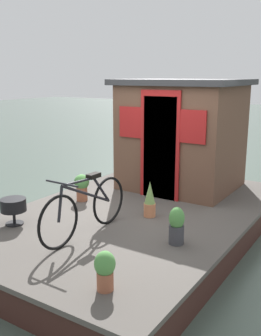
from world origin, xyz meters
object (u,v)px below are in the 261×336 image
bicycle (86,208)px  potted_plant_geranium (82,186)px  potted_plant_fern (105,269)px  potted_plant_sage (177,225)px  houseboat_cabin (182,134)px  potted_plant_rosemary (150,200)px  charcoal_grill (13,206)px

bicycle → potted_plant_geranium: (1.08, 0.96, -0.12)m
potted_plant_fern → potted_plant_sage: (1.34, -0.10, 0.02)m
houseboat_cabin → potted_plant_geranium: 2.07m
potted_plant_geranium → potted_plant_sage: (-0.68, -2.07, -0.02)m
potted_plant_sage → potted_plant_fern: bearing=175.7°
houseboat_cabin → potted_plant_fern: bearing=-165.3°
houseboat_cabin → potted_plant_sage: bearing=-155.5°
potted_plant_fern → potted_plant_geranium: 2.82m
houseboat_cabin → potted_plant_fern: 3.88m
houseboat_cabin → potted_plant_rosemary: (-1.69, -0.31, -0.74)m
potted_plant_geranium → potted_plant_sage: 2.18m
potted_plant_fern → potted_plant_sage: bearing=-4.3°
bicycle → potted_plant_geranium: size_ratio=3.70×
potted_plant_rosemary → charcoal_grill: (-1.30, 1.43, 0.01)m
bicycle → potted_plant_geranium: 1.45m
potted_plant_fern → potted_plant_geranium: potted_plant_geranium is taller
bicycle → charcoal_grill: (-0.25, 1.08, -0.11)m
potted_plant_geranium → charcoal_grill: bearing=175.0°
potted_plant_rosemary → charcoal_grill: 1.93m
potted_plant_rosemary → potted_plant_sage: bearing=-130.7°
potted_plant_rosemary → potted_plant_fern: 2.09m
charcoal_grill → bicycle: bearing=-76.9°
potted_plant_sage → charcoal_grill: 2.28m
houseboat_cabin → charcoal_grill: bearing=159.5°
houseboat_cabin → bicycle: (-2.73, 0.04, -0.62)m
bicycle → potted_plant_sage: size_ratio=3.50×
potted_plant_rosemary → potted_plant_geranium: size_ratio=1.19×
potted_plant_rosemary → potted_plant_fern: size_ratio=1.32×
bicycle → potted_plant_rosemary: size_ratio=3.11×
houseboat_cabin → charcoal_grill: houseboat_cabin is taller
bicycle → potted_plant_sage: 1.18m
potted_plant_fern → bicycle: bearing=46.7°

